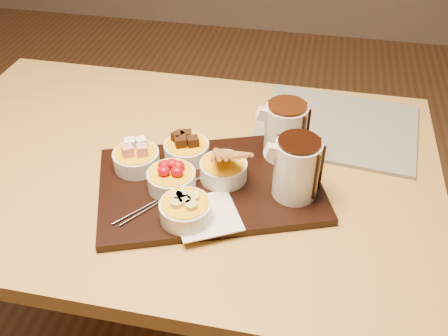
% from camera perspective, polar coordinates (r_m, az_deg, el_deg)
% --- Properties ---
extents(dining_table, '(1.20, 0.80, 0.75)m').
position_cam_1_polar(dining_table, '(1.20, -5.82, -2.93)').
color(dining_table, '#BE9346').
rests_on(dining_table, ground).
extents(serving_board, '(0.54, 0.44, 0.02)m').
position_cam_1_polar(serving_board, '(1.05, -1.60, -1.95)').
color(serving_board, black).
rests_on(serving_board, dining_table).
extents(napkin, '(0.16, 0.16, 0.00)m').
position_cam_1_polar(napkin, '(0.97, -2.01, -5.41)').
color(napkin, white).
rests_on(napkin, serving_board).
extents(bowl_marshmallows, '(0.10, 0.10, 0.04)m').
position_cam_1_polar(bowl_marshmallows, '(1.09, -9.97, 0.95)').
color(bowl_marshmallows, silver).
rests_on(bowl_marshmallows, serving_board).
extents(bowl_cake, '(0.10, 0.10, 0.04)m').
position_cam_1_polar(bowl_cake, '(1.10, -4.29, 1.96)').
color(bowl_cake, silver).
rests_on(bowl_cake, serving_board).
extents(bowl_strawberries, '(0.10, 0.10, 0.04)m').
position_cam_1_polar(bowl_strawberries, '(1.03, -6.02, -1.38)').
color(bowl_strawberries, silver).
rests_on(bowl_strawberries, serving_board).
extents(bowl_biscotti, '(0.10, 0.10, 0.04)m').
position_cam_1_polar(bowl_biscotti, '(1.05, -0.07, -0.28)').
color(bowl_biscotti, silver).
rests_on(bowl_biscotti, serving_board).
extents(bowl_bananas, '(0.10, 0.10, 0.04)m').
position_cam_1_polar(bowl_bananas, '(0.96, -4.42, -4.90)').
color(bowl_bananas, silver).
rests_on(bowl_bananas, serving_board).
extents(pitcher_dark_chocolate, '(0.12, 0.12, 0.12)m').
position_cam_1_polar(pitcher_dark_chocolate, '(0.99, 8.28, -0.11)').
color(pitcher_dark_chocolate, silver).
rests_on(pitcher_dark_chocolate, serving_board).
extents(pitcher_milk_chocolate, '(0.12, 0.12, 0.12)m').
position_cam_1_polar(pitcher_milk_chocolate, '(1.09, 7.00, 4.17)').
color(pitcher_milk_chocolate, silver).
rests_on(pitcher_milk_chocolate, serving_board).
extents(fondue_skewers, '(0.22, 0.18, 0.01)m').
position_cam_1_polar(fondue_skewers, '(1.02, -6.42, -2.99)').
color(fondue_skewers, silver).
rests_on(fondue_skewers, serving_board).
extents(newspaper, '(0.41, 0.34, 0.01)m').
position_cam_1_polar(newspaper, '(1.27, 12.82, 4.66)').
color(newspaper, beige).
rests_on(newspaper, dining_table).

